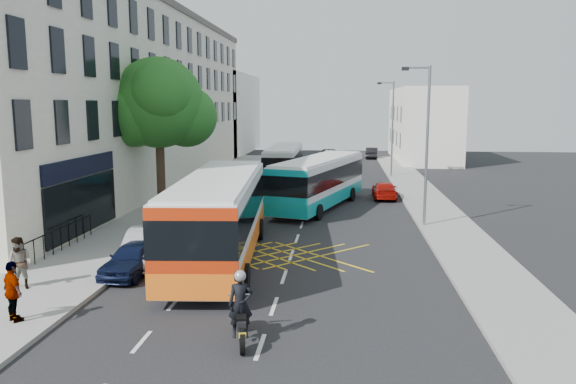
% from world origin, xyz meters
% --- Properties ---
extents(ground, '(120.00, 120.00, 0.00)m').
position_xyz_m(ground, '(0.00, 0.00, 0.00)').
color(ground, black).
rests_on(ground, ground).
extents(pavement_left, '(5.00, 70.00, 0.15)m').
position_xyz_m(pavement_left, '(-8.50, 15.00, 0.07)').
color(pavement_left, gray).
rests_on(pavement_left, ground).
extents(pavement_right, '(3.00, 70.00, 0.15)m').
position_xyz_m(pavement_right, '(7.50, 15.00, 0.07)').
color(pavement_right, gray).
rests_on(pavement_right, ground).
extents(terrace_main, '(8.30, 45.00, 13.50)m').
position_xyz_m(terrace_main, '(-14.00, 24.49, 6.76)').
color(terrace_main, beige).
rests_on(terrace_main, ground).
extents(terrace_far, '(8.00, 20.00, 10.00)m').
position_xyz_m(terrace_far, '(-14.00, 55.00, 5.00)').
color(terrace_far, silver).
rests_on(terrace_far, ground).
extents(building_right, '(6.00, 18.00, 8.00)m').
position_xyz_m(building_right, '(11.00, 48.00, 4.00)').
color(building_right, silver).
rests_on(building_right, ground).
extents(street_tree, '(6.30, 5.70, 8.80)m').
position_xyz_m(street_tree, '(-8.51, 14.97, 6.29)').
color(street_tree, '#382619').
rests_on(street_tree, pavement_left).
extents(lamp_near, '(1.45, 0.15, 8.00)m').
position_xyz_m(lamp_near, '(6.20, 12.00, 4.62)').
color(lamp_near, slate).
rests_on(lamp_near, pavement_right).
extents(lamp_far, '(1.45, 0.15, 8.00)m').
position_xyz_m(lamp_far, '(6.20, 32.00, 4.62)').
color(lamp_far, slate).
rests_on(lamp_far, pavement_right).
extents(railings, '(0.08, 5.60, 1.14)m').
position_xyz_m(railings, '(-9.70, 5.30, 0.72)').
color(railings, black).
rests_on(railings, pavement_left).
extents(bus_near, '(3.78, 12.41, 3.44)m').
position_xyz_m(bus_near, '(-2.85, 5.16, 1.81)').
color(bus_near, silver).
rests_on(bus_near, ground).
extents(bus_mid, '(5.54, 11.14, 3.06)m').
position_xyz_m(bus_mid, '(0.68, 17.16, 1.61)').
color(bus_mid, silver).
rests_on(bus_mid, ground).
extents(bus_far, '(2.60, 10.22, 2.87)m').
position_xyz_m(bus_far, '(-2.67, 28.76, 1.51)').
color(bus_far, silver).
rests_on(bus_far, ground).
extents(motorbike, '(0.82, 2.21, 1.98)m').
position_xyz_m(motorbike, '(-0.56, -2.72, 0.93)').
color(motorbike, black).
rests_on(motorbike, ground).
extents(parked_car_blue, '(1.78, 3.72, 1.23)m').
position_xyz_m(parked_car_blue, '(-5.60, 2.82, 0.61)').
color(parked_car_blue, black).
rests_on(parked_car_blue, ground).
extents(parked_car_silver, '(1.85, 4.32, 1.39)m').
position_xyz_m(parked_car_silver, '(-5.60, 4.21, 0.69)').
color(parked_car_silver, '#939599').
rests_on(parked_car_silver, ground).
extents(red_hatchback, '(1.59, 3.87, 1.12)m').
position_xyz_m(red_hatchback, '(4.92, 20.86, 0.56)').
color(red_hatchback, '#A40D07').
rests_on(red_hatchback, ground).
extents(distant_car_grey, '(2.49, 5.40, 1.50)m').
position_xyz_m(distant_car_grey, '(0.62, 43.25, 0.75)').
color(distant_car_grey, '#44464C').
rests_on(distant_car_grey, ground).
extents(distant_car_dark, '(1.61, 3.96, 1.28)m').
position_xyz_m(distant_car_dark, '(5.50, 49.09, 0.64)').
color(distant_car_dark, black).
rests_on(distant_car_dark, ground).
extents(pedestrian_near, '(0.87, 0.69, 1.76)m').
position_xyz_m(pedestrian_near, '(-8.60, 0.44, 1.03)').
color(pedestrian_near, gray).
rests_on(pedestrian_near, pavement_left).
extents(pedestrian_far, '(1.09, 0.96, 1.77)m').
position_xyz_m(pedestrian_far, '(-7.16, -2.32, 1.03)').
color(pedestrian_far, gray).
rests_on(pedestrian_far, pavement_left).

